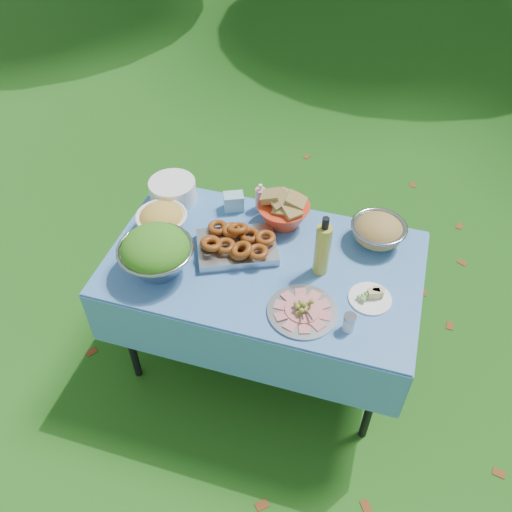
% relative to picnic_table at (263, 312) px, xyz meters
% --- Properties ---
extents(ground, '(80.00, 80.00, 0.00)m').
position_rel_picnic_table_xyz_m(ground, '(0.00, 0.00, -0.38)').
color(ground, '#0A3509').
rests_on(ground, ground).
extents(picnic_table, '(1.46, 0.86, 0.76)m').
position_rel_picnic_table_xyz_m(picnic_table, '(0.00, 0.00, 0.00)').
color(picnic_table, '#84C9FD').
rests_on(picnic_table, ground).
extents(salad_bowl, '(0.40, 0.40, 0.22)m').
position_rel_picnic_table_xyz_m(salad_bowl, '(-0.45, -0.19, 0.49)').
color(salad_bowl, '#9C9DA4').
rests_on(salad_bowl, picnic_table).
extents(pasta_bowl_white, '(0.32, 0.32, 0.14)m').
position_rel_picnic_table_xyz_m(pasta_bowl_white, '(-0.54, 0.07, 0.45)').
color(pasta_bowl_white, white).
rests_on(pasta_bowl_white, picnic_table).
extents(plate_stack, '(0.28, 0.28, 0.12)m').
position_rel_picnic_table_xyz_m(plate_stack, '(-0.58, 0.30, 0.44)').
color(plate_stack, white).
rests_on(plate_stack, picnic_table).
extents(wipes_box, '(0.12, 0.11, 0.09)m').
position_rel_picnic_table_xyz_m(wipes_box, '(-0.25, 0.32, 0.43)').
color(wipes_box, '#94D2E1').
rests_on(wipes_box, picnic_table).
extents(sanitizer_bottle, '(0.07, 0.07, 0.15)m').
position_rel_picnic_table_xyz_m(sanitizer_bottle, '(-0.12, 0.36, 0.46)').
color(sanitizer_bottle, pink).
rests_on(sanitizer_bottle, picnic_table).
extents(bread_bowl, '(0.31, 0.31, 0.17)m').
position_rel_picnic_table_xyz_m(bread_bowl, '(0.02, 0.29, 0.47)').
color(bread_bowl, red).
rests_on(bread_bowl, picnic_table).
extents(pasta_bowl_steel, '(0.29, 0.29, 0.14)m').
position_rel_picnic_table_xyz_m(pasta_bowl_steel, '(0.49, 0.29, 0.45)').
color(pasta_bowl_steel, '#9C9DA4').
rests_on(pasta_bowl_steel, picnic_table).
extents(fried_tray, '(0.45, 0.39, 0.09)m').
position_rel_picnic_table_xyz_m(fried_tray, '(-0.14, 0.03, 0.42)').
color(fried_tray, '#A8A9AD').
rests_on(fried_tray, picnic_table).
extents(charcuterie_platter, '(0.36, 0.36, 0.07)m').
position_rel_picnic_table_xyz_m(charcuterie_platter, '(0.24, -0.25, 0.42)').
color(charcuterie_platter, '#A9ADB1').
rests_on(charcuterie_platter, picnic_table).
extents(oil_bottle, '(0.07, 0.07, 0.32)m').
position_rel_picnic_table_xyz_m(oil_bottle, '(0.26, 0.02, 0.54)').
color(oil_bottle, '#ACAB36').
rests_on(oil_bottle, picnic_table).
extents(cheese_plate, '(0.25, 0.25, 0.05)m').
position_rel_picnic_table_xyz_m(cheese_plate, '(0.51, -0.09, 0.41)').
color(cheese_plate, white).
rests_on(cheese_plate, picnic_table).
extents(shaker, '(0.07, 0.07, 0.09)m').
position_rel_picnic_table_xyz_m(shaker, '(0.45, -0.28, 0.42)').
color(shaker, silver).
rests_on(shaker, picnic_table).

